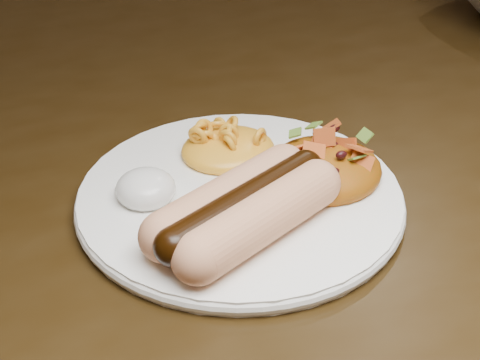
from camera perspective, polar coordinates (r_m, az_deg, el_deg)
name	(u,v)px	position (r m, az deg, el deg)	size (l,w,h in m)	color
table	(243,219)	(0.70, 0.27, -3.06)	(1.60, 0.90, 0.75)	black
plate	(240,198)	(0.56, 0.00, -1.41)	(0.24, 0.24, 0.01)	white
hotdog	(245,208)	(0.50, 0.35, -2.15)	(0.13, 0.11, 0.04)	tan
mac_and_cheese	(228,138)	(0.59, -0.94, 3.27)	(0.08, 0.07, 0.03)	#FFB43E
sour_cream	(145,182)	(0.54, -7.37, -0.19)	(0.04, 0.04, 0.03)	white
taco_salad	(324,159)	(0.56, 6.54, 1.60)	(0.09, 0.09, 0.04)	red
fork	(192,264)	(0.50, -3.71, -6.53)	(0.02, 0.16, 0.00)	white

